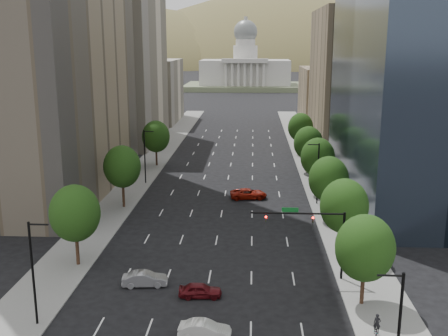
% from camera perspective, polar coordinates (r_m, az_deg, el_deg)
% --- Properties ---
extents(sidewalk_left, '(6.00, 200.00, 0.15)m').
position_cam_1_polar(sidewalk_left, '(84.05, -10.47, -2.50)').
color(sidewalk_left, slate).
rests_on(sidewalk_left, ground).
extents(sidewalk_right, '(6.00, 200.00, 0.15)m').
position_cam_1_polar(sidewalk_right, '(82.52, 10.97, -2.83)').
color(sidewalk_right, slate).
rests_on(sidewalk_right, ground).
extents(midrise_cream_left, '(14.00, 30.00, 35.00)m').
position_cam_1_polar(midrise_cream_left, '(125.07, -10.50, 10.75)').
color(midrise_cream_left, beige).
rests_on(midrise_cream_left, ground).
extents(filler_left, '(14.00, 26.00, 18.00)m').
position_cam_1_polar(filler_left, '(157.84, -7.57, 8.26)').
color(filler_left, beige).
rests_on(filler_left, ground).
extents(parking_tan_right, '(14.00, 30.00, 30.00)m').
position_cam_1_polar(parking_tan_right, '(120.60, 13.30, 9.34)').
color(parking_tan_right, '#8C7759').
rests_on(parking_tan_right, ground).
extents(filler_right, '(14.00, 26.00, 16.00)m').
position_cam_1_polar(filler_right, '(153.67, 11.05, 7.62)').
color(filler_right, '#8C7759').
rests_on(filler_right, ground).
extents(tree_right_0, '(5.20, 5.20, 8.39)m').
position_cam_1_polar(tree_right_0, '(47.89, 15.01, -8.36)').
color(tree_right_0, '#382316').
rests_on(tree_right_0, ground).
extents(tree_right_1, '(5.20, 5.20, 8.75)m').
position_cam_1_polar(tree_right_1, '(57.97, 12.86, -4.03)').
color(tree_right_1, '#382316').
rests_on(tree_right_1, ground).
extents(tree_right_2, '(5.20, 5.20, 8.61)m').
position_cam_1_polar(tree_right_2, '(69.41, 11.25, -1.19)').
color(tree_right_2, '#382316').
rests_on(tree_right_2, ground).
extents(tree_right_3, '(5.20, 5.20, 8.89)m').
position_cam_1_polar(tree_right_3, '(80.92, 10.10, 1.14)').
color(tree_right_3, '#382316').
rests_on(tree_right_3, ground).
extents(tree_right_4, '(5.20, 5.20, 8.46)m').
position_cam_1_polar(tree_right_4, '(94.65, 9.11, 2.68)').
color(tree_right_4, '#382316').
rests_on(tree_right_4, ground).
extents(tree_right_5, '(5.20, 5.20, 8.75)m').
position_cam_1_polar(tree_right_5, '(110.29, 8.28, 4.37)').
color(tree_right_5, '#382316').
rests_on(tree_right_5, ground).
extents(tree_left_0, '(5.20, 5.20, 8.75)m').
position_cam_1_polar(tree_left_0, '(56.30, -15.83, -4.73)').
color(tree_left_0, '#382316').
rests_on(tree_left_0, ground).
extents(tree_left_1, '(5.20, 5.20, 8.97)m').
position_cam_1_polar(tree_left_1, '(74.72, -10.96, 0.14)').
color(tree_left_1, '#382316').
rests_on(tree_left_1, ground).
extents(tree_left_2, '(5.20, 5.20, 8.68)m').
position_cam_1_polar(tree_left_2, '(99.68, -7.38, 3.40)').
color(tree_left_2, '#382316').
rests_on(tree_left_2, ground).
extents(streetlight_rs, '(1.70, 0.20, 9.00)m').
position_cam_1_polar(streetlight_rs, '(36.60, 18.27, -16.66)').
color(streetlight_rs, black).
rests_on(streetlight_rs, ground).
extents(streetlight_rn, '(1.70, 0.20, 9.00)m').
position_cam_1_polar(streetlight_rn, '(76.25, 10.09, -0.42)').
color(streetlight_rn, black).
rests_on(streetlight_rn, ground).
extents(streetlight_ls, '(1.70, 0.20, 9.00)m').
position_cam_1_polar(streetlight_ls, '(45.96, -19.92, -10.40)').
color(streetlight_ls, black).
rests_on(streetlight_ls, ground).
extents(streetlight_ln, '(1.70, 0.20, 9.00)m').
position_cam_1_polar(streetlight_ln, '(87.21, -8.53, 1.38)').
color(streetlight_ln, black).
rests_on(streetlight_ln, ground).
extents(traffic_signal, '(9.12, 0.40, 7.38)m').
position_cam_1_polar(traffic_signal, '(52.01, 10.12, -6.60)').
color(traffic_signal, black).
rests_on(traffic_signal, ground).
extents(capitol, '(60.00, 40.00, 35.20)m').
position_cam_1_polar(capitol, '(268.64, 2.31, 10.34)').
color(capitol, '#596647').
rests_on(capitol, ground).
extents(foothills, '(720.00, 413.00, 263.00)m').
position_cam_1_polar(foothills, '(621.63, 6.01, 7.72)').
color(foothills, olive).
rests_on(foothills, ground).
extents(car_white, '(4.23, 1.68, 1.37)m').
position_cam_1_polar(car_white, '(43.55, -2.10, -17.08)').
color(car_white, silver).
rests_on(car_white, ground).
extents(car_maroon, '(4.02, 1.78, 1.34)m').
position_cam_1_polar(car_maroon, '(49.60, -2.59, -13.08)').
color(car_maroon, '#520D12').
rests_on(car_maroon, ground).
extents(car_silver, '(4.47, 2.00, 1.42)m').
position_cam_1_polar(car_silver, '(52.17, -8.55, -11.78)').
color(car_silver, gray).
rests_on(car_silver, ground).
extents(car_red_far, '(5.77, 3.24, 1.52)m').
position_cam_1_polar(car_red_far, '(79.06, 2.66, -2.79)').
color(car_red_far, maroon).
rests_on(car_red_far, ground).
extents(cyclist, '(0.92, 1.62, 2.03)m').
position_cam_1_polar(cyclist, '(44.83, 16.18, -16.48)').
color(cyclist, black).
rests_on(cyclist, sidewalk_right).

